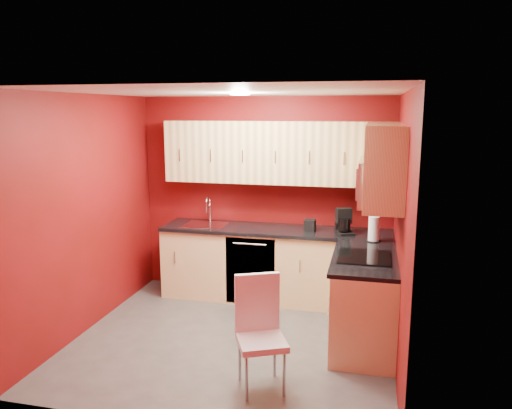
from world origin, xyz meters
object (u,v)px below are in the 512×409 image
at_px(coffee_maker, 345,222).
at_px(dining_chair, 261,335).
at_px(sink, 206,222).
at_px(paper_towel, 374,229).
at_px(microwave, 380,182).
at_px(napkin_holder, 310,225).

xyz_separation_m(coffee_maker, dining_chair, (-0.56, -1.93, -0.58)).
bearing_deg(sink, dining_chair, -59.85).
relative_size(coffee_maker, dining_chair, 0.31).
relative_size(sink, paper_towel, 1.88).
distance_m(microwave, paper_towel, 0.89).
bearing_deg(napkin_holder, coffee_maker, -9.44).
xyz_separation_m(napkin_holder, dining_chair, (-0.14, -2.00, -0.50)).
distance_m(coffee_maker, dining_chair, 2.09).
relative_size(microwave, napkin_holder, 5.63).
bearing_deg(coffee_maker, microwave, -91.03).
distance_m(coffee_maker, napkin_holder, 0.43).
bearing_deg(microwave, napkin_holder, 128.49).
bearing_deg(paper_towel, sink, 170.29).
relative_size(sink, dining_chair, 0.54).
distance_m(sink, coffee_maker, 1.75).
relative_size(napkin_holder, dining_chair, 0.14).
bearing_deg(napkin_holder, paper_towel, -23.49).
relative_size(coffee_maker, paper_towel, 1.07).
bearing_deg(coffee_maker, sink, 154.22).
bearing_deg(coffee_maker, dining_chair, -128.68).
bearing_deg(microwave, dining_chair, -131.73).
height_order(napkin_holder, dining_chair, napkin_holder).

